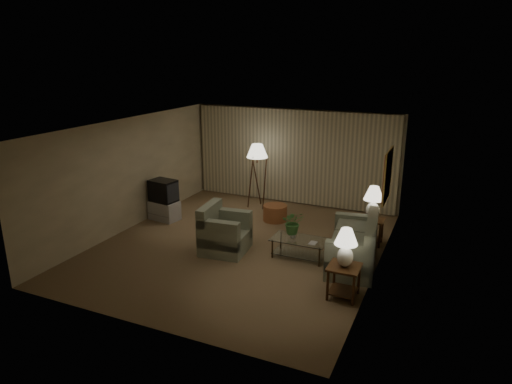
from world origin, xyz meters
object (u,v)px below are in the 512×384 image
(coffee_table, at_px, (299,245))
(crt_tv, at_px, (163,191))
(sofa, at_px, (352,247))
(table_lamp_far, at_px, (373,200))
(ottoman, at_px, (275,213))
(armchair, at_px, (225,233))
(side_table_far, at_px, (371,227))
(side_table_near, at_px, (344,276))
(tv_cabinet, at_px, (164,210))
(vase, at_px, (293,235))
(floor_lamp, at_px, (257,175))
(table_lamp_near, at_px, (346,244))

(coffee_table, bearing_deg, crt_tv, 168.88)
(sofa, relative_size, crt_tv, 2.85)
(table_lamp_far, relative_size, ottoman, 1.23)
(armchair, height_order, side_table_far, armchair)
(side_table_far, xyz_separation_m, ottoman, (-2.54, 0.53, -0.20))
(coffee_table, xyz_separation_m, ottoman, (-1.30, 1.88, -0.07))
(side_table_near, xyz_separation_m, tv_cabinet, (-5.20, 2.03, -0.16))
(coffee_table, distance_m, crt_tv, 4.06)
(armchair, xyz_separation_m, crt_tv, (-2.38, 1.13, 0.37))
(armchair, bearing_deg, coffee_table, -83.29)
(coffee_table, xyz_separation_m, tv_cabinet, (-3.95, 0.78, -0.03))
(table_lamp_far, bearing_deg, side_table_near, -90.00)
(side_table_near, distance_m, ottoman, 4.04)
(side_table_near, height_order, ottoman, side_table_near)
(sofa, height_order, tv_cabinet, sofa)
(vase, bearing_deg, side_table_near, -41.86)
(side_table_far, distance_m, floor_lamp, 3.70)
(vase, bearing_deg, side_table_far, 44.05)
(table_lamp_near, height_order, crt_tv, table_lamp_near)
(crt_tv, xyz_separation_m, ottoman, (2.66, 1.10, -0.58))
(sofa, xyz_separation_m, side_table_near, (0.15, -1.35, 0.01))
(coffee_table, height_order, floor_lamp, floor_lamp)
(sofa, bearing_deg, coffee_table, -92.42)
(crt_tv, relative_size, floor_lamp, 0.40)
(ottoman, height_order, vase, vase)
(table_lamp_far, distance_m, vase, 2.02)
(floor_lamp, bearing_deg, side_table_far, -21.41)
(crt_tv, distance_m, vase, 3.89)
(table_lamp_far, distance_m, crt_tv, 5.24)
(table_lamp_far, bearing_deg, coffee_table, -132.69)
(coffee_table, bearing_deg, table_lamp_near, -45.11)
(side_table_near, relative_size, tv_cabinet, 0.74)
(table_lamp_far, height_order, vase, table_lamp_far)
(sofa, relative_size, armchair, 1.75)
(side_table_far, distance_m, crt_tv, 5.24)
(side_table_near, xyz_separation_m, ottoman, (-2.54, 3.13, -0.21))
(side_table_near, bearing_deg, vase, 138.14)
(side_table_far, height_order, table_lamp_near, table_lamp_near)
(sofa, bearing_deg, table_lamp_far, 165.52)
(table_lamp_near, bearing_deg, coffee_table, 134.89)
(table_lamp_far, xyz_separation_m, coffee_table, (-1.25, -1.35, -0.77))
(side_table_near, distance_m, coffee_table, 1.77)
(sofa, xyz_separation_m, table_lamp_far, (0.15, 1.25, 0.65))
(armchair, relative_size, table_lamp_far, 1.54)
(tv_cabinet, bearing_deg, floor_lamp, 54.94)
(side_table_near, relative_size, table_lamp_near, 0.86)
(side_table_near, bearing_deg, table_lamp_far, 90.00)
(tv_cabinet, bearing_deg, sofa, 0.52)
(sofa, xyz_separation_m, ottoman, (-2.39, 1.78, -0.20))
(armchair, distance_m, tv_cabinet, 2.64)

